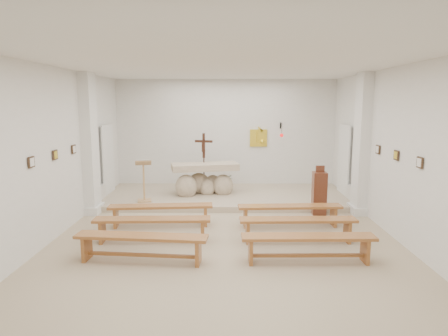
{
  "coord_description": "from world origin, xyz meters",
  "views": [
    {
      "loc": [
        0.04,
        -7.83,
        2.77
      ],
      "look_at": [
        -0.03,
        1.6,
        1.22
      ],
      "focal_mm": 32.0,
      "sensor_mm": 36.0,
      "label": 1
    }
  ],
  "objects_px": {
    "crucifix_stand": "(204,158)",
    "bench_left_third": "(142,242)",
    "altar": "(204,181)",
    "lectern": "(144,181)",
    "bench_right_third": "(308,242)",
    "bench_left_front": "(161,210)",
    "bench_left_second": "(152,224)",
    "donation_pedestal": "(319,193)",
    "bench_right_second": "(298,224)",
    "bench_right_front": "(290,211)"
  },
  "relations": [
    {
      "from": "bench_right_third",
      "to": "altar",
      "type": "bearing_deg",
      "value": 113.02
    },
    {
      "from": "lectern",
      "to": "donation_pedestal",
      "type": "distance_m",
      "value": 4.58
    },
    {
      "from": "donation_pedestal",
      "to": "bench_left_third",
      "type": "distance_m",
      "value": 4.89
    },
    {
      "from": "crucifix_stand",
      "to": "donation_pedestal",
      "type": "height_order",
      "value": "crucifix_stand"
    },
    {
      "from": "altar",
      "to": "bench_right_third",
      "type": "xyz_separation_m",
      "value": [
        2.08,
        -4.68,
        -0.16
      ]
    },
    {
      "from": "bench_right_second",
      "to": "bench_left_third",
      "type": "distance_m",
      "value": 3.09
    },
    {
      "from": "lectern",
      "to": "bench_right_second",
      "type": "distance_m",
      "value": 4.56
    },
    {
      "from": "lectern",
      "to": "crucifix_stand",
      "type": "relative_size",
      "value": 0.66
    },
    {
      "from": "bench_right_front",
      "to": "bench_left_third",
      "type": "height_order",
      "value": "same"
    },
    {
      "from": "lectern",
      "to": "bench_right_third",
      "type": "distance_m",
      "value": 5.24
    },
    {
      "from": "bench_left_front",
      "to": "bench_left_second",
      "type": "distance_m",
      "value": 1.03
    },
    {
      "from": "bench_left_second",
      "to": "donation_pedestal",
      "type": "bearing_deg",
      "value": 26.41
    },
    {
      "from": "bench_left_front",
      "to": "bench_left_third",
      "type": "distance_m",
      "value": 2.06
    },
    {
      "from": "donation_pedestal",
      "to": "bench_left_second",
      "type": "distance_m",
      "value": 4.32
    },
    {
      "from": "bench_left_front",
      "to": "bench_left_second",
      "type": "relative_size",
      "value": 1.0
    },
    {
      "from": "altar",
      "to": "donation_pedestal",
      "type": "height_order",
      "value": "donation_pedestal"
    },
    {
      "from": "bench_left_front",
      "to": "bench_left_second",
      "type": "height_order",
      "value": "same"
    },
    {
      "from": "bench_left_third",
      "to": "bench_right_third",
      "type": "distance_m",
      "value": 2.91
    },
    {
      "from": "crucifix_stand",
      "to": "bench_left_front",
      "type": "bearing_deg",
      "value": -92.31
    },
    {
      "from": "bench_left_front",
      "to": "lectern",
      "type": "bearing_deg",
      "value": 108.45
    },
    {
      "from": "crucifix_stand",
      "to": "bench_left_third",
      "type": "xyz_separation_m",
      "value": [
        -0.82,
        -4.87,
        -0.79
      ]
    },
    {
      "from": "donation_pedestal",
      "to": "bench_right_second",
      "type": "bearing_deg",
      "value": -111.77
    },
    {
      "from": "donation_pedestal",
      "to": "bench_right_front",
      "type": "xyz_separation_m",
      "value": [
        -0.89,
        -1.02,
        -0.18
      ]
    },
    {
      "from": "bench_right_second",
      "to": "crucifix_stand",
      "type": "bearing_deg",
      "value": 116.97
    },
    {
      "from": "altar",
      "to": "bench_right_second",
      "type": "height_order",
      "value": "altar"
    },
    {
      "from": "bench_left_third",
      "to": "bench_right_third",
      "type": "bearing_deg",
      "value": 5.27
    },
    {
      "from": "altar",
      "to": "bench_right_third",
      "type": "distance_m",
      "value": 5.12
    },
    {
      "from": "altar",
      "to": "donation_pedestal",
      "type": "xyz_separation_m",
      "value": [
        2.97,
        -1.6,
        0.02
      ]
    },
    {
      "from": "lectern",
      "to": "bench_left_third",
      "type": "distance_m",
      "value": 3.84
    },
    {
      "from": "lectern",
      "to": "bench_right_second",
      "type": "xyz_separation_m",
      "value": [
        3.63,
        -2.72,
        -0.35
      ]
    },
    {
      "from": "crucifix_stand",
      "to": "bench_left_front",
      "type": "height_order",
      "value": "crucifix_stand"
    },
    {
      "from": "bench_right_third",
      "to": "bench_left_third",
      "type": "bearing_deg",
      "value": 179.07
    },
    {
      "from": "bench_right_second",
      "to": "bench_right_front",
      "type": "bearing_deg",
      "value": 88.36
    },
    {
      "from": "donation_pedestal",
      "to": "bench_left_third",
      "type": "bearing_deg",
      "value": -139.31
    },
    {
      "from": "bench_left_third",
      "to": "bench_right_third",
      "type": "relative_size",
      "value": 1.01
    },
    {
      "from": "bench_left_third",
      "to": "bench_left_front",
      "type": "bearing_deg",
      "value": 95.27
    },
    {
      "from": "bench_right_second",
      "to": "bench_left_third",
      "type": "bearing_deg",
      "value": -162.12
    },
    {
      "from": "altar",
      "to": "bench_right_second",
      "type": "distance_m",
      "value": 4.2
    },
    {
      "from": "bench_left_front",
      "to": "bench_right_third",
      "type": "relative_size",
      "value": 1.01
    },
    {
      "from": "altar",
      "to": "lectern",
      "type": "xyz_separation_m",
      "value": [
        -1.56,
        -0.92,
        0.2
      ]
    },
    {
      "from": "bench_right_third",
      "to": "donation_pedestal",
      "type": "bearing_deg",
      "value": 73.0
    },
    {
      "from": "bench_right_second",
      "to": "bench_left_third",
      "type": "xyz_separation_m",
      "value": [
        -2.91,
        -1.03,
        0.0
      ]
    },
    {
      "from": "bench_left_second",
      "to": "bench_right_front",
      "type": "bearing_deg",
      "value": 17.58
    },
    {
      "from": "lectern",
      "to": "crucifix_stand",
      "type": "height_order",
      "value": "crucifix_stand"
    },
    {
      "from": "lectern",
      "to": "bench_left_front",
      "type": "height_order",
      "value": "lectern"
    },
    {
      "from": "bench_left_second",
      "to": "bench_left_third",
      "type": "bearing_deg",
      "value": -91.93
    },
    {
      "from": "altar",
      "to": "donation_pedestal",
      "type": "distance_m",
      "value": 3.37
    },
    {
      "from": "crucifix_stand",
      "to": "bench_left_second",
      "type": "xyz_separation_m",
      "value": [
        -0.82,
        -3.84,
        -0.79
      ]
    },
    {
      "from": "bench_right_front",
      "to": "bench_right_second",
      "type": "distance_m",
      "value": 1.03
    },
    {
      "from": "bench_left_third",
      "to": "donation_pedestal",
      "type": "bearing_deg",
      "value": 44.31
    }
  ]
}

